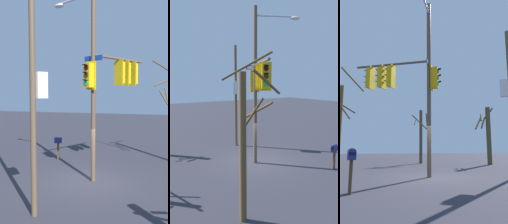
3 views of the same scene
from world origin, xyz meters
TOP-DOWN VIEW (x-y plane):
  - ground_plane at (0.00, 0.00)m, footprint 80.00×80.00m
  - main_signal_pole_assembly at (-0.66, -1.20)m, footprint 4.37×4.39m
  - secondary_pole_assembly at (0.73, 3.90)m, footprint 0.50×0.62m
  - mailbox at (2.92, -3.53)m, footprint 0.48×0.32m

SIDE VIEW (x-z plane):
  - ground_plane at x=0.00m, z-range 0.00..0.00m
  - mailbox at x=2.92m, z-range 0.40..1.81m
  - secondary_pole_assembly at x=0.73m, z-range 0.18..7.81m
  - main_signal_pole_assembly at x=-0.66m, z-range 0.59..9.87m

